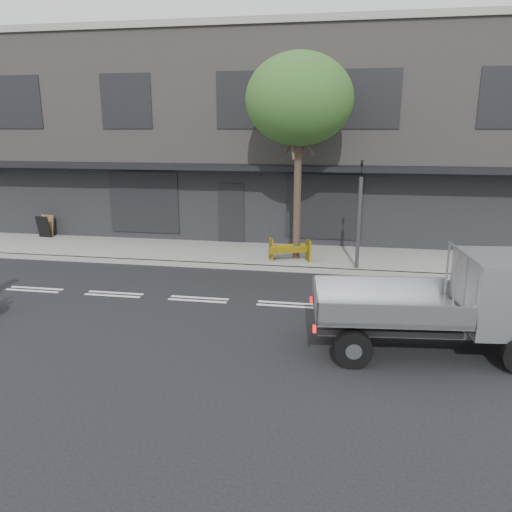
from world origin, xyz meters
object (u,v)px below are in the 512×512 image
object	(u,v)px
flatbed_ute	(483,296)
construction_barrier	(289,251)
sandwich_board	(43,227)
traffic_light_pole	(359,221)
street_tree	(299,100)

from	to	relation	value
flatbed_ute	construction_barrier	size ratio (longest dim) A/B	3.55
flatbed_ute	sandwich_board	distance (m)	16.61
flatbed_ute	construction_barrier	distance (m)	7.40
flatbed_ute	traffic_light_pole	bearing A→B (deg)	107.02
traffic_light_pole	sandwich_board	size ratio (longest dim) A/B	3.99
construction_barrier	sandwich_board	size ratio (longest dim) A/B	1.52
construction_barrier	traffic_light_pole	bearing A→B (deg)	-9.31
street_tree	flatbed_ute	size ratio (longest dim) A/B	1.42
street_tree	sandwich_board	world-z (taller)	street_tree
flatbed_ute	construction_barrier	world-z (taller)	flatbed_ute
street_tree	traffic_light_pole	size ratio (longest dim) A/B	1.93
flatbed_ute	sandwich_board	size ratio (longest dim) A/B	5.41
construction_barrier	flatbed_ute	bearing A→B (deg)	-52.32
street_tree	construction_barrier	bearing A→B (deg)	-111.69
traffic_light_pole	sandwich_board	world-z (taller)	traffic_light_pole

